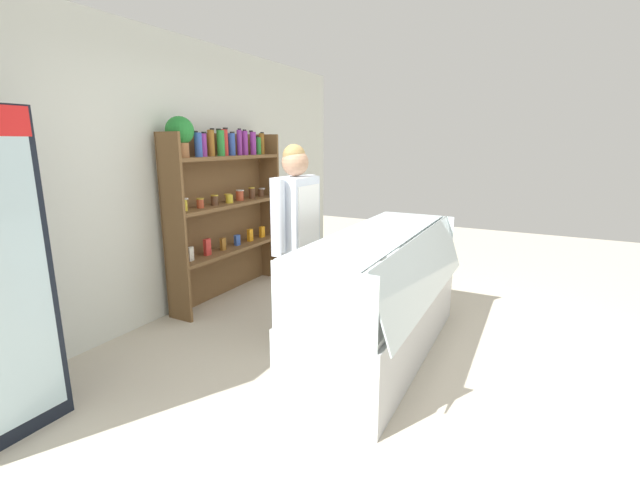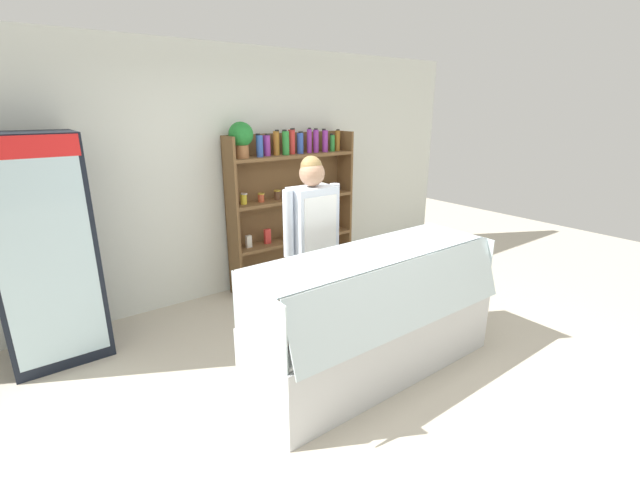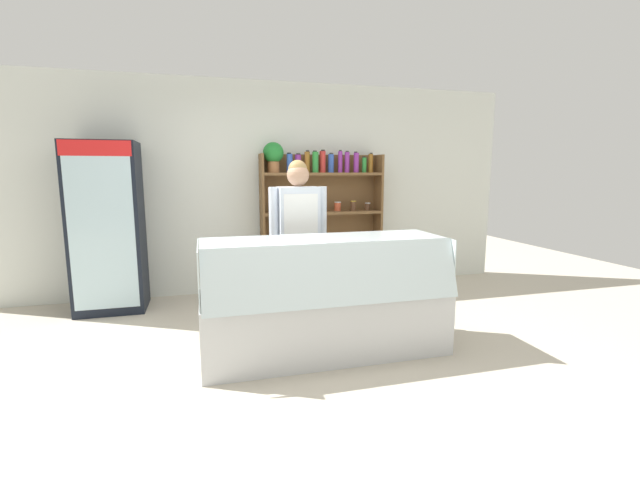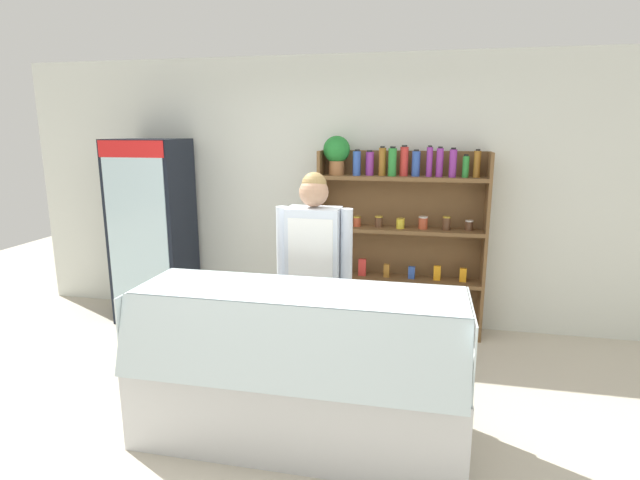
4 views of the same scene
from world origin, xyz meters
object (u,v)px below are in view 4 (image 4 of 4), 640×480
drinks_fridge (153,231)px  shelving_unit (394,223)px  shop_clerk (314,263)px  deli_display_case (298,394)px

drinks_fridge → shelving_unit: size_ratio=0.98×
shelving_unit → shop_clerk: (-0.52, -1.25, -0.10)m
shelving_unit → shop_clerk: bearing=-112.6°
drinks_fridge → shop_clerk: bearing=-27.8°
drinks_fridge → shelving_unit: (2.47, 0.22, 0.15)m
drinks_fridge → deli_display_case: size_ratio=0.91×
shop_clerk → deli_display_case: bearing=-85.2°
deli_display_case → shop_clerk: shop_clerk is taller
drinks_fridge → shop_clerk: size_ratio=1.13×
deli_display_case → shop_clerk: size_ratio=1.25×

